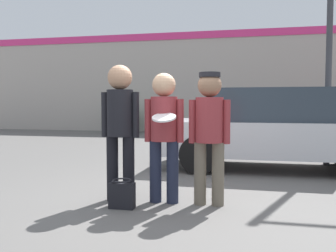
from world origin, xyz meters
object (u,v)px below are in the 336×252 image
parked_car_near (274,129)px  shrub (124,118)px  person_right (209,126)px  person_middle_with_frisbee (164,127)px  handbag (122,194)px  person_left (120,120)px

parked_car_near → shrub: size_ratio=3.58×
shrub → parked_car_near: bearing=-53.6°
person_right → parked_car_near: bearing=72.0°
person_right → shrub: bearing=114.6°
parked_car_near → person_right: bearing=-108.0°
person_middle_with_frisbee → shrub: bearing=112.0°
person_middle_with_frisbee → handbag: (-0.43, -0.37, -0.79)m
person_middle_with_frisbee → shrub: person_middle_with_frisbee is taller
person_middle_with_frisbee → parked_car_near: (1.48, 2.83, -0.19)m
person_left → handbag: size_ratio=5.00×
person_right → parked_car_near: person_right is taller
shrub → handbag: size_ratio=3.51×
person_left → person_middle_with_frisbee: 0.57m
parked_car_near → handbag: 3.77m
handbag → person_middle_with_frisbee: bearing=40.7°
person_right → parked_car_near: (0.91, 2.81, -0.20)m
handbag → person_right: bearing=21.0°
person_left → person_right: bearing=2.0°
person_right → person_middle_with_frisbee: bearing=-178.5°
parked_car_near → handbag: bearing=-120.8°
parked_car_near → handbag: parked_car_near is taller
person_middle_with_frisbee → shrub: (-4.33, 10.70, -0.35)m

